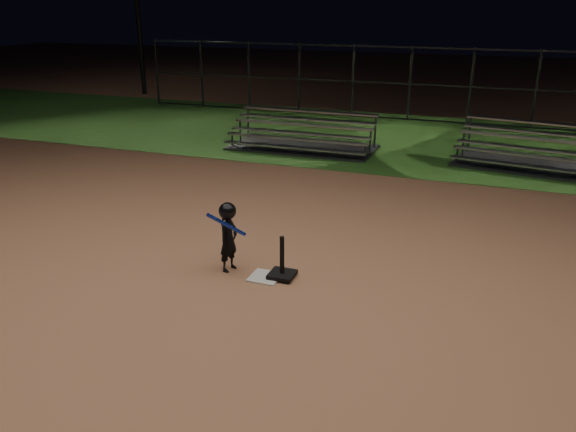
# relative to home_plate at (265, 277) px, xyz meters

# --- Properties ---
(ground) EXTENTS (80.00, 80.00, 0.00)m
(ground) POSITION_rel_home_plate_xyz_m (0.00, 0.00, -0.01)
(ground) COLOR #A56C4A
(ground) RESTS_ON ground
(grass_strip) EXTENTS (60.00, 8.00, 0.01)m
(grass_strip) POSITION_rel_home_plate_xyz_m (0.00, 10.00, -0.01)
(grass_strip) COLOR #27521A
(grass_strip) RESTS_ON ground
(home_plate) EXTENTS (0.45, 0.45, 0.02)m
(home_plate) POSITION_rel_home_plate_xyz_m (0.00, 0.00, 0.00)
(home_plate) COLOR beige
(home_plate) RESTS_ON ground
(batting_tee) EXTENTS (0.38, 0.38, 0.65)m
(batting_tee) POSITION_rel_home_plate_xyz_m (0.24, 0.09, 0.12)
(batting_tee) COLOR black
(batting_tee) RESTS_ON home_plate
(child_batter) EXTENTS (0.49, 0.56, 1.11)m
(child_batter) POSITION_rel_home_plate_xyz_m (-0.63, 0.07, 0.58)
(child_batter) COLOR black
(child_batter) RESTS_ON ground
(bleacher_left) EXTENTS (4.04, 1.98, 0.99)m
(bleacher_left) POSITION_rel_home_plate_xyz_m (-2.11, 7.85, 0.19)
(bleacher_left) COLOR #B5B5BA
(bleacher_left) RESTS_ON ground
(bleacher_right) EXTENTS (4.51, 2.73, 1.04)m
(bleacher_right) POSITION_rel_home_plate_xyz_m (4.21, 8.01, 0.20)
(bleacher_right) COLOR #A8A9AD
(bleacher_right) RESTS_ON ground
(backstop_fence) EXTENTS (20.08, 0.08, 2.50)m
(backstop_fence) POSITION_rel_home_plate_xyz_m (0.00, 13.00, 1.24)
(backstop_fence) COLOR #38383D
(backstop_fence) RESTS_ON ground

